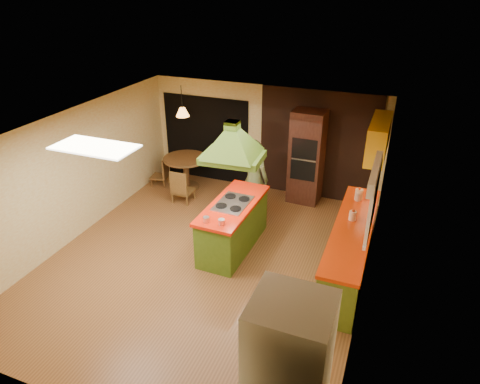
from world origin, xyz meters
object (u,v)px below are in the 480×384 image
at_px(man, 254,179).
at_px(canister_large, 359,195).
at_px(kitchen_island, 233,225).
at_px(refrigerator, 288,376).
at_px(wall_oven, 307,157).
at_px(dining_table, 186,167).

distance_m(man, canister_large, 2.18).
distance_m(kitchen_island, canister_large, 2.41).
bearing_deg(canister_large, kitchen_island, -154.01).
distance_m(refrigerator, wall_oven, 5.78).
xyz_separation_m(refrigerator, canister_large, (0.16, 4.32, 0.06)).
relative_size(kitchen_island, canister_large, 9.01).
height_order(wall_oven, dining_table, wall_oven).
bearing_deg(canister_large, dining_table, 167.25).
height_order(man, wall_oven, wall_oven).
height_order(refrigerator, canister_large, refrigerator).
bearing_deg(man, kitchen_island, 98.94).
xyz_separation_m(man, canister_large, (2.16, -0.27, 0.16)).
bearing_deg(man, refrigerator, 120.28).
relative_size(refrigerator, canister_large, 9.12).
distance_m(wall_oven, dining_table, 2.89).
relative_size(man, refrigerator, 0.89).
distance_m(man, refrigerator, 5.00).
distance_m(refrigerator, canister_large, 4.32).
bearing_deg(dining_table, wall_oven, 8.35).
xyz_separation_m(refrigerator, wall_oven, (-1.15, 5.66, 0.09)).
bearing_deg(kitchen_island, wall_oven, 73.11).
xyz_separation_m(man, dining_table, (-1.97, 0.67, -0.31)).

